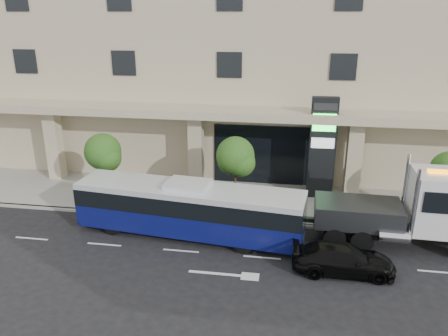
% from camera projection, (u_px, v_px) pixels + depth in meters
% --- Properties ---
extents(ground, '(120.00, 120.00, 0.00)m').
position_uv_depth(ground, '(264.00, 242.00, 22.34)').
color(ground, black).
rests_on(ground, ground).
extents(sidewalk, '(120.00, 6.00, 0.15)m').
position_uv_depth(sidewalk, '(270.00, 202.00, 26.97)').
color(sidewalk, gray).
rests_on(sidewalk, ground).
extents(curb, '(120.00, 0.30, 0.15)m').
position_uv_depth(curb, '(267.00, 223.00, 24.18)').
color(curb, gray).
rests_on(curb, ground).
extents(convention_center, '(60.00, 17.60, 20.00)m').
position_uv_depth(convention_center, '(282.00, 29.00, 33.37)').
color(convention_center, '#BCAE8D').
rests_on(convention_center, ground).
extents(tree_left, '(2.27, 2.20, 4.22)m').
position_uv_depth(tree_left, '(103.00, 154.00, 26.12)').
color(tree_left, '#422B19').
rests_on(tree_left, sidewalk).
extents(tree_mid, '(2.28, 2.20, 4.38)m').
position_uv_depth(tree_mid, '(236.00, 158.00, 24.89)').
color(tree_mid, '#422B19').
rests_on(tree_mid, sidewalk).
extents(city_bus, '(12.09, 3.84, 3.01)m').
position_uv_depth(city_bus, '(189.00, 208.00, 22.60)').
color(city_bus, black).
rests_on(city_bus, ground).
extents(tow_truck, '(9.80, 2.67, 4.46)m').
position_uv_depth(tow_truck, '(412.00, 212.00, 21.48)').
color(tow_truck, '#2D3033').
rests_on(tow_truck, ground).
extents(black_sedan, '(4.60, 1.95, 1.32)m').
position_uv_depth(black_sedan, '(343.00, 259.00, 19.56)').
color(black_sedan, black).
rests_on(black_sedan, ground).
extents(signage_pylon, '(1.58, 0.61, 6.31)m').
position_uv_depth(signage_pylon, '(322.00, 148.00, 26.54)').
color(signage_pylon, black).
rests_on(signage_pylon, sidewalk).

